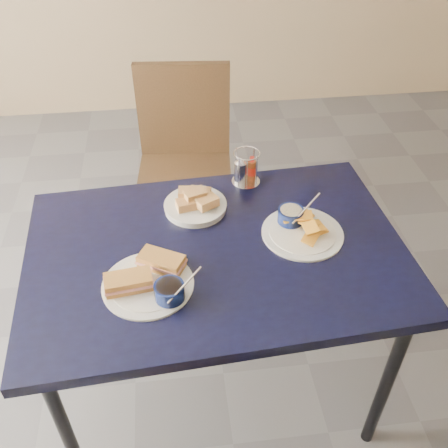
{
  "coord_description": "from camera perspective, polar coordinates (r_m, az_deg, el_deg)",
  "views": [
    {
      "loc": [
        -0.15,
        -1.21,
        1.88
      ],
      "look_at": [
        0.01,
        0.03,
        0.82
      ],
      "focal_mm": 40.0,
      "sensor_mm": 36.0,
      "label": 1
    }
  ],
  "objects": [
    {
      "name": "sandwich_plate",
      "position": [
        1.53,
        -8.37,
        -6.3
      ],
      "size": [
        0.3,
        0.28,
        0.12
      ],
      "color": "white",
      "rests_on": "dining_table"
    },
    {
      "name": "ground",
      "position": [
        2.24,
        -0.08,
        -16.7
      ],
      "size": [
        6.0,
        6.0,
        0.0
      ],
      "primitive_type": "plane",
      "color": "#4C4C50",
      "rests_on": "ground"
    },
    {
      "name": "bread_basket",
      "position": [
        1.8,
        -3.28,
        2.39
      ],
      "size": [
        0.22,
        0.22,
        0.08
      ],
      "color": "white",
      "rests_on": "dining_table"
    },
    {
      "name": "plantain_plate",
      "position": [
        1.73,
        8.6,
        -0.25
      ],
      "size": [
        0.28,
        0.28,
        0.12
      ],
      "color": "white",
      "rests_on": "dining_table"
    },
    {
      "name": "dining_table",
      "position": [
        1.69,
        -0.84,
        -4.41
      ],
      "size": [
        1.29,
        0.9,
        0.75
      ],
      "color": "black",
      "rests_on": "ground"
    },
    {
      "name": "chair_far",
      "position": [
        2.51,
        -4.71,
        8.25
      ],
      "size": [
        0.49,
        0.47,
        0.96
      ],
      "color": "#301E10",
      "rests_on": "ground"
    },
    {
      "name": "condiment_caddy",
      "position": [
        1.91,
        2.4,
        6.19
      ],
      "size": [
        0.11,
        0.11,
        0.14
      ],
      "color": "silver",
      "rests_on": "dining_table"
    }
  ]
}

